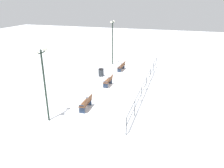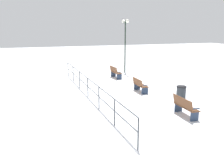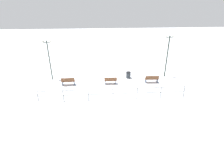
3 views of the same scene
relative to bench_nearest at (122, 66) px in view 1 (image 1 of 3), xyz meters
The scene contains 8 objects.
ground_plane 4.76m from the bench_nearest, 90.14° to the left, with size 80.00×80.00×0.00m, color white.
bench_nearest is the anchor object (origin of this frame).
bench_second 4.74m from the bench_nearest, 90.49° to the left, with size 0.56×1.40×0.90m.
bench_third 9.48m from the bench_nearest, 89.87° to the left, with size 0.57×1.48×0.96m.
lamppost_near 3.95m from the bench_nearest, 50.69° to the right, with size 0.26×1.12×5.06m.
lamppost_middle 12.13m from the bench_nearest, 81.50° to the left, with size 0.31×1.16×4.75m.
waterfront_railing 5.87m from the bench_nearest, 126.04° to the left, with size 0.05×14.04×1.16m.
trash_bin 2.90m from the bench_nearest, 58.73° to the left, with size 0.56×0.56×0.78m.
Camera 1 is at (-5.88, 17.38, 7.36)m, focal length 34.94 mm.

